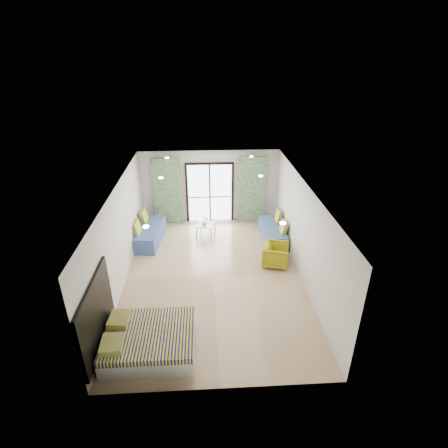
{
  "coord_description": "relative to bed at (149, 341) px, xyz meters",
  "views": [
    {
      "loc": [
        -0.2,
        -8.35,
        5.87
      ],
      "look_at": [
        0.37,
        1.05,
        1.15
      ],
      "focal_mm": 28.0,
      "sensor_mm": 36.0,
      "label": 1
    }
  ],
  "objects": [
    {
      "name": "downlight_b",
      "position": [
        2.88,
        0.7,
        2.4
      ],
      "size": [
        0.12,
        0.12,
        0.02
      ],
      "primitive_type": "cylinder",
      "color": "#FFE0B2",
      "rests_on": "ceiling"
    },
    {
      "name": "balcony_door",
      "position": [
        1.48,
        6.42,
        0.98
      ],
      "size": [
        1.76,
        0.08,
        2.28
      ],
      "color": "black",
      "rests_on": "floor"
    },
    {
      "name": "switch_plate",
      "position": [
        -0.99,
        1.25,
        0.78
      ],
      "size": [
        0.02,
        0.1,
        0.1
      ],
      "primitive_type": "cube",
      "color": "silver",
      "rests_on": "wall_left"
    },
    {
      "name": "armchair",
      "position": [
        3.37,
        3.2,
        0.11
      ],
      "size": [
        0.86,
        0.9,
        0.76
      ],
      "primitive_type": "imported",
      "rotation": [
        0.0,
        0.0,
        1.3
      ],
      "color": "#938E13",
      "rests_on": "floor"
    },
    {
      "name": "wall_back",
      "position": [
        1.48,
        6.45,
        1.08
      ],
      "size": [
        5.0,
        0.01,
        2.7
      ],
      "primitive_type": null,
      "color": "silver",
      "rests_on": "ground"
    },
    {
      "name": "downlight_e",
      "position": [
        0.08,
        5.7,
        2.4
      ],
      "size": [
        0.12,
        0.12,
        0.02
      ],
      "primitive_type": "cylinder",
      "color": "#FFE0B2",
      "rests_on": "ceiling"
    },
    {
      "name": "wall_front",
      "position": [
        1.48,
        -1.05,
        1.08
      ],
      "size": [
        5.0,
        0.01,
        2.7
      ],
      "primitive_type": null,
      "color": "silver",
      "rests_on": "ground"
    },
    {
      "name": "wall_left",
      "position": [
        -1.02,
        2.7,
        1.08
      ],
      "size": [
        0.01,
        7.5,
        2.7
      ],
      "primitive_type": null,
      "color": "silver",
      "rests_on": "ground"
    },
    {
      "name": "daybed_right",
      "position": [
        3.59,
        4.76,
        0.01
      ],
      "size": [
        0.72,
        1.83,
        0.9
      ],
      "rotation": [
        0.0,
        0.0,
        -0.0
      ],
      "color": "#3B558E",
      "rests_on": "floor"
    },
    {
      "name": "curtain_right",
      "position": [
        3.03,
        6.27,
        0.98
      ],
      "size": [
        1.0,
        0.1,
        2.5
      ],
      "primitive_type": "cube",
      "color": "beige",
      "rests_on": "floor"
    },
    {
      "name": "bed",
      "position": [
        0.0,
        0.0,
        0.0
      ],
      "size": [
        1.9,
        1.55,
        0.65
      ],
      "color": "silver",
      "rests_on": "floor"
    },
    {
      "name": "floor",
      "position": [
        1.48,
        2.7,
        -0.27
      ],
      "size": [
        5.0,
        7.5,
        0.01
      ],
      "primitive_type": null,
      "color": "#997B5B",
      "rests_on": "ground"
    },
    {
      "name": "daybed_left",
      "position": [
        -0.64,
        4.91,
        0.02
      ],
      "size": [
        0.94,
        2.0,
        0.95
      ],
      "rotation": [
        0.0,
        0.0,
        -0.1
      ],
      "color": "#3B558E",
      "rests_on": "floor"
    },
    {
      "name": "coffee_table",
      "position": [
        1.29,
        5.29,
        0.08
      ],
      "size": [
        0.75,
        0.75,
        0.69
      ],
      "rotation": [
        0.0,
        0.0,
        -0.3
      ],
      "color": "silver",
      "rests_on": "floor"
    },
    {
      "name": "downlight_d",
      "position": [
        2.88,
        3.7,
        2.4
      ],
      "size": [
        0.12,
        0.12,
        0.02
      ],
      "primitive_type": "cylinder",
      "color": "#FFE0B2",
      "rests_on": "ceiling"
    },
    {
      "name": "curtain_left",
      "position": [
        -0.07,
        6.27,
        0.98
      ],
      "size": [
        1.0,
        0.1,
        2.5
      ],
      "primitive_type": "cube",
      "color": "beige",
      "rests_on": "floor"
    },
    {
      "name": "vase",
      "position": [
        1.24,
        5.25,
        0.21
      ],
      "size": [
        0.21,
        0.22,
        0.18
      ],
      "primitive_type": "imported",
      "rotation": [
        0.0,
        0.0,
        0.16
      ],
      "color": "white",
      "rests_on": "coffee_table"
    },
    {
      "name": "wall_right",
      "position": [
        3.98,
        2.7,
        1.08
      ],
      "size": [
        0.01,
        7.5,
        2.7
      ],
      "primitive_type": null,
      "color": "silver",
      "rests_on": "ground"
    },
    {
      "name": "downlight_a",
      "position": [
        0.08,
        0.7,
        2.4
      ],
      "size": [
        0.12,
        0.12,
        0.02
      ],
      "primitive_type": "cylinder",
      "color": "#FFE0B2",
      "rests_on": "ceiling"
    },
    {
      "name": "downlight_c",
      "position": [
        0.08,
        3.7,
        2.4
      ],
      "size": [
        0.12,
        0.12,
        0.02
      ],
      "primitive_type": "cylinder",
      "color": "#FFE0B2",
      "rests_on": "ceiling"
    },
    {
      "name": "headboard",
      "position": [
        -0.98,
        0.0,
        0.78
      ],
      "size": [
        0.06,
        2.1,
        1.5
      ],
      "primitive_type": "cube",
      "color": "black",
      "rests_on": "floor"
    },
    {
      "name": "balcony_rail",
      "position": [
        1.48,
        6.43,
        0.68
      ],
      "size": [
        1.52,
        0.03,
        0.04
      ],
      "primitive_type": "cube",
      "color": "#595451",
      "rests_on": "balcony_door"
    },
    {
      "name": "downlight_f",
      "position": [
        2.88,
        5.7,
        2.4
      ],
      "size": [
        0.12,
        0.12,
        0.02
      ],
      "primitive_type": "cylinder",
      "color": "#FFE0B2",
      "rests_on": "ceiling"
    },
    {
      "name": "ceiling",
      "position": [
        1.48,
        2.7,
        2.43
      ],
      "size": [
        5.0,
        7.5,
        0.01
      ],
      "primitive_type": null,
      "color": "silver",
      "rests_on": "ground"
    }
  ]
}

